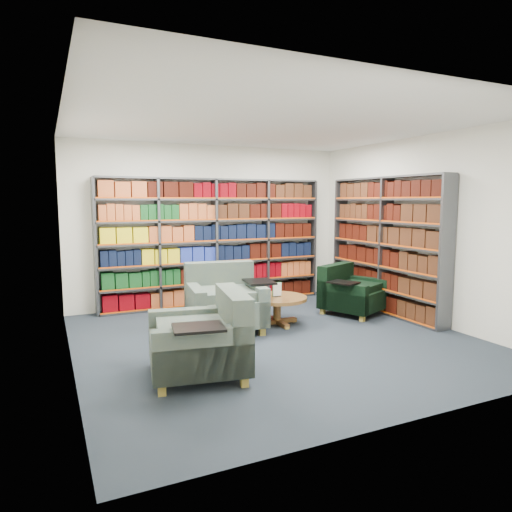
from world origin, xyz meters
name	(u,v)px	position (x,y,z in m)	size (l,w,h in m)	color
room_shell	(275,234)	(0.00, 0.00, 1.40)	(5.02, 5.02, 2.82)	black
bookshelf_back	(215,243)	(0.00, 2.34, 1.10)	(4.00, 0.28, 2.20)	#47494F
bookshelf_right	(386,246)	(2.34, 0.60, 1.10)	(0.28, 2.50, 2.20)	#47494F
chair_teal_left	(224,302)	(-0.41, 0.81, 0.37)	(1.28, 1.15, 0.93)	#0D273E
chair_green_right	(349,294)	(1.76, 0.79, 0.32)	(1.16, 1.14, 0.79)	black
chair_teal_front	(207,342)	(-1.22, -0.81, 0.36)	(1.13, 1.24, 0.89)	#0D273E
coffee_table	(277,302)	(0.37, 0.66, 0.33)	(0.89, 0.89, 0.62)	brown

